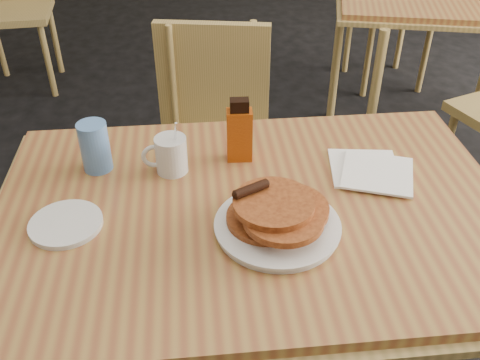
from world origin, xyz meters
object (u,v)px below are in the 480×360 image
Objects in this scene: main_table at (254,220)px; chair_main_far at (217,130)px; syrup_bottle at (239,132)px; blue_tumbler at (95,147)px; neighbor_table at (454,4)px; pancake_plate at (277,219)px; coffee_mug at (170,154)px.

chair_main_far is (-0.00, 0.72, -0.18)m from main_table.
main_table is at bearing -83.36° from syrup_bottle.
syrup_bottle reaches higher than chair_main_far.
main_table is at bearing -30.22° from blue_tumbler.
neighbor_table is 10.12× the size of blue_tumbler.
pancake_plate is at bearing -69.60° from main_table.
neighbor_table is 1.97m from blue_tumbler.
main_table is 1.85m from neighbor_table.
chair_main_far is 7.05× the size of blue_tumbler.
neighbor_table is 7.61× the size of syrup_bottle.
blue_tumbler is at bearing 149.78° from main_table.
pancake_plate is 0.29m from syrup_bottle.
main_table is 7.49× the size of syrup_bottle.
blue_tumbler is (-0.36, -0.52, 0.28)m from chair_main_far.
pancake_plate is (-1.18, -1.49, 0.08)m from neighbor_table.
pancake_plate is (0.03, -0.81, 0.25)m from chair_main_far.
blue_tumbler is (-0.18, 0.04, 0.01)m from coffee_mug.
neighbor_table is 4.71× the size of pancake_plate.
coffee_mug is at bearing -94.19° from chair_main_far.
pancake_plate is (0.03, -0.09, 0.07)m from main_table.
pancake_plate is at bearing -74.11° from chair_main_far.
main_table is at bearing -29.64° from coffee_mug.
main_table is 0.23m from syrup_bottle.
blue_tumbler is (-1.56, -1.19, 0.11)m from neighbor_table.
neighbor_table is 1.43× the size of chair_main_far.
coffee_mug is 0.87× the size of syrup_bottle.
blue_tumbler reaches higher than pancake_plate.
chair_main_far is at bearing 55.38° from blue_tumbler.
chair_main_far is 0.61m from syrup_bottle.
pancake_plate is 2.15× the size of blue_tumbler.
coffee_mug is at bearing 136.53° from main_table.
neighbor_table is (1.21, 1.40, -0.00)m from main_table.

